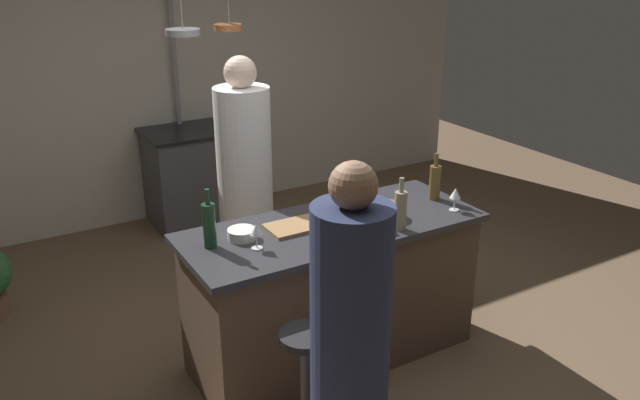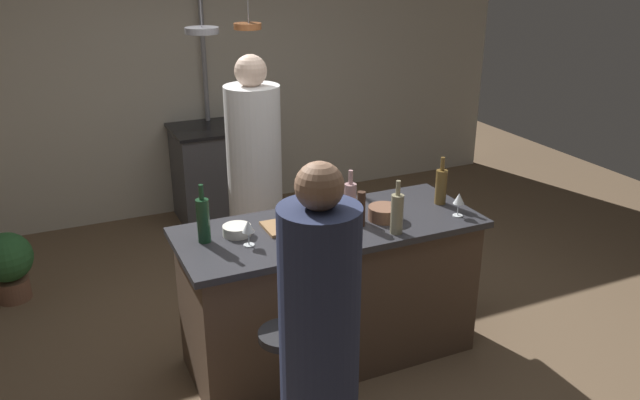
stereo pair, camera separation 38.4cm
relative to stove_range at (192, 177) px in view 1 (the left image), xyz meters
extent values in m
plane|color=brown|center=(0.00, -2.45, -0.45)|extent=(9.00, 9.00, 0.00)
cube|color=beige|center=(0.00, 0.40, 0.85)|extent=(6.40, 0.16, 2.60)
cube|color=brown|center=(0.00, -2.45, -0.02)|extent=(1.72, 0.66, 0.86)
cube|color=#2D2D33|center=(0.00, -2.45, 0.43)|extent=(1.80, 0.72, 0.04)
cube|color=#47474C|center=(0.00, 0.00, -0.02)|extent=(0.76, 0.60, 0.86)
cube|color=black|center=(0.00, 0.00, 0.43)|extent=(0.80, 0.64, 0.03)
cylinder|color=white|center=(-0.16, -1.56, 0.34)|extent=(0.37, 0.37, 1.57)
sphere|color=beige|center=(-0.16, -1.56, 1.22)|extent=(0.21, 0.21, 0.21)
cylinder|color=#4C4C51|center=(-0.54, -3.07, -0.11)|extent=(0.06, 0.06, 0.62)
cylinder|color=black|center=(-0.54, -3.07, 0.21)|extent=(0.26, 0.26, 0.04)
cylinder|color=#262D4C|center=(-0.51, -3.42, 0.28)|extent=(0.35, 0.35, 1.46)
sphere|color=#8C664C|center=(-0.51, -3.42, 1.10)|extent=(0.20, 0.20, 0.20)
cylinder|color=gray|center=(0.00, 0.25, 0.63)|extent=(0.04, 0.04, 2.15)
cylinder|color=gray|center=(-0.30, -0.92, 1.41)|extent=(0.24, 0.24, 0.04)
cylinder|color=gray|center=(-0.30, -0.93, 1.56)|extent=(0.01, 0.01, 0.30)
cylinder|color=#B26638|center=(0.05, -0.90, 1.42)|extent=(0.21, 0.21, 0.04)
cylinder|color=gray|center=(0.05, -0.93, 1.56)|extent=(0.01, 0.01, 0.28)
cube|color=#997047|center=(-0.22, -2.38, 0.46)|extent=(0.32, 0.22, 0.02)
cylinder|color=#382319|center=(0.15, -2.54, 0.56)|extent=(0.05, 0.05, 0.21)
cylinder|color=brown|center=(0.77, -2.44, 0.56)|extent=(0.07, 0.07, 0.22)
cylinder|color=brown|center=(0.77, -2.44, 0.72)|extent=(0.03, 0.03, 0.08)
cylinder|color=gray|center=(0.29, -2.71, 0.57)|extent=(0.07, 0.07, 0.23)
cylinder|color=gray|center=(0.29, -2.71, 0.73)|extent=(0.03, 0.03, 0.08)
cylinder|color=#B78C8E|center=(0.15, -2.41, 0.56)|extent=(0.07, 0.07, 0.22)
cylinder|color=#B78C8E|center=(0.15, -2.41, 0.71)|extent=(0.03, 0.03, 0.08)
cylinder|color=#193D23|center=(-0.73, -2.37, 0.58)|extent=(0.07, 0.07, 0.25)
cylinder|color=#193D23|center=(-0.73, -2.37, 0.74)|extent=(0.03, 0.03, 0.08)
cylinder|color=silver|center=(-0.52, -2.52, 0.46)|extent=(0.06, 0.06, 0.01)
cylinder|color=silver|center=(-0.52, -2.52, 0.50)|extent=(0.01, 0.01, 0.07)
cone|color=silver|center=(-0.52, -2.52, 0.57)|extent=(0.07, 0.07, 0.06)
cylinder|color=silver|center=(0.75, -2.65, 0.46)|extent=(0.06, 0.06, 0.01)
cylinder|color=silver|center=(0.75, -2.65, 0.50)|extent=(0.01, 0.01, 0.07)
cone|color=silver|center=(0.75, -2.65, 0.57)|extent=(0.07, 0.07, 0.06)
cylinder|color=silver|center=(-0.54, -2.36, 0.48)|extent=(0.16, 0.16, 0.06)
cylinder|color=brown|center=(0.32, -2.51, 0.49)|extent=(0.19, 0.19, 0.08)
camera|label=1|loc=(-1.82, -5.38, 1.97)|focal=36.08mm
camera|label=2|loc=(-1.48, -5.55, 1.97)|focal=36.08mm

